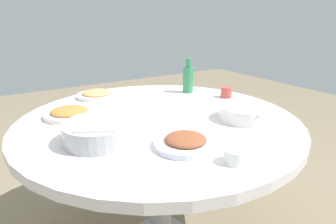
{
  "coord_description": "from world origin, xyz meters",
  "views": [
    {
      "loc": [
        0.68,
        1.17,
        1.24
      ],
      "look_at": [
        0.0,
        0.09,
        0.81
      ],
      "focal_mm": 30.8,
      "sensor_mm": 36.0,
      "label": 1
    }
  ],
  "objects_px": {
    "tea_cup_near": "(226,92)",
    "dish_shrimp": "(97,94)",
    "rice_bowl": "(99,131)",
    "tea_cup_far": "(235,156)",
    "green_bottle": "(188,79)",
    "dish_stirfry": "(186,142)",
    "round_dining_table": "(159,133)",
    "dish_tofu_braise": "(69,113)",
    "soup_bowl": "(244,113)"
  },
  "relations": [
    {
      "from": "round_dining_table",
      "to": "green_bottle",
      "type": "xyz_separation_m",
      "value": [
        -0.41,
        -0.32,
        0.17
      ]
    },
    {
      "from": "dish_stirfry",
      "to": "tea_cup_far",
      "type": "xyz_separation_m",
      "value": [
        -0.07,
        0.2,
        0.01
      ]
    },
    {
      "from": "round_dining_table",
      "to": "dish_tofu_braise",
      "type": "relative_size",
      "value": 5.6
    },
    {
      "from": "dish_stirfry",
      "to": "green_bottle",
      "type": "distance_m",
      "value": 0.83
    },
    {
      "from": "soup_bowl",
      "to": "dish_stirfry",
      "type": "relative_size",
      "value": 1.03
    },
    {
      "from": "round_dining_table",
      "to": "dish_tofu_braise",
      "type": "bearing_deg",
      "value": -33.56
    },
    {
      "from": "dish_tofu_braise",
      "to": "dish_shrimp",
      "type": "bearing_deg",
      "value": -130.61
    },
    {
      "from": "dish_shrimp",
      "to": "tea_cup_far",
      "type": "distance_m",
      "value": 1.07
    },
    {
      "from": "round_dining_table",
      "to": "tea_cup_near",
      "type": "height_order",
      "value": "tea_cup_near"
    },
    {
      "from": "rice_bowl",
      "to": "dish_tofu_braise",
      "type": "xyz_separation_m",
      "value": [
        0.03,
        -0.37,
        -0.02
      ]
    },
    {
      "from": "tea_cup_near",
      "to": "dish_stirfry",
      "type": "bearing_deg",
      "value": 35.38
    },
    {
      "from": "green_bottle",
      "to": "dish_stirfry",
      "type": "bearing_deg",
      "value": 53.58
    },
    {
      "from": "soup_bowl",
      "to": "green_bottle",
      "type": "distance_m",
      "value": 0.57
    },
    {
      "from": "rice_bowl",
      "to": "dish_stirfry",
      "type": "bearing_deg",
      "value": 139.4
    },
    {
      "from": "dish_tofu_braise",
      "to": "dish_stirfry",
      "type": "relative_size",
      "value": 0.99
    },
    {
      "from": "round_dining_table",
      "to": "dish_stirfry",
      "type": "distance_m",
      "value": 0.37
    },
    {
      "from": "dish_shrimp",
      "to": "green_bottle",
      "type": "relative_size",
      "value": 1.09
    },
    {
      "from": "soup_bowl",
      "to": "dish_tofu_braise",
      "type": "relative_size",
      "value": 1.04
    },
    {
      "from": "dish_stirfry",
      "to": "tea_cup_far",
      "type": "relative_size",
      "value": 3.12
    },
    {
      "from": "dish_stirfry",
      "to": "tea_cup_near",
      "type": "bearing_deg",
      "value": -144.62
    },
    {
      "from": "dish_shrimp",
      "to": "tea_cup_near",
      "type": "relative_size",
      "value": 3.54
    },
    {
      "from": "round_dining_table",
      "to": "green_bottle",
      "type": "bearing_deg",
      "value": -141.91
    },
    {
      "from": "soup_bowl",
      "to": "tea_cup_far",
      "type": "distance_m",
      "value": 0.46
    },
    {
      "from": "dish_shrimp",
      "to": "green_bottle",
      "type": "xyz_separation_m",
      "value": [
        -0.55,
        0.2,
        0.07
      ]
    },
    {
      "from": "rice_bowl",
      "to": "soup_bowl",
      "type": "height_order",
      "value": "rice_bowl"
    },
    {
      "from": "rice_bowl",
      "to": "dish_stirfry",
      "type": "relative_size",
      "value": 1.17
    },
    {
      "from": "dish_tofu_braise",
      "to": "rice_bowl",
      "type": "bearing_deg",
      "value": 94.54
    },
    {
      "from": "dish_shrimp",
      "to": "tea_cup_far",
      "type": "relative_size",
      "value": 3.04
    },
    {
      "from": "round_dining_table",
      "to": "dish_stirfry",
      "type": "bearing_deg",
      "value": 76.8
    },
    {
      "from": "round_dining_table",
      "to": "tea_cup_near",
      "type": "bearing_deg",
      "value": -169.97
    },
    {
      "from": "green_bottle",
      "to": "soup_bowl",
      "type": "bearing_deg",
      "value": 82.58
    },
    {
      "from": "rice_bowl",
      "to": "dish_tofu_braise",
      "type": "distance_m",
      "value": 0.37
    },
    {
      "from": "dish_stirfry",
      "to": "tea_cup_far",
      "type": "distance_m",
      "value": 0.21
    },
    {
      "from": "green_bottle",
      "to": "dish_shrimp",
      "type": "bearing_deg",
      "value": -20.24
    },
    {
      "from": "tea_cup_far",
      "to": "round_dining_table",
      "type": "bearing_deg",
      "value": -91.02
    },
    {
      "from": "round_dining_table",
      "to": "soup_bowl",
      "type": "xyz_separation_m",
      "value": [
        -0.34,
        0.24,
        0.12
      ]
    },
    {
      "from": "dish_tofu_braise",
      "to": "tea_cup_near",
      "type": "distance_m",
      "value": 0.93
    },
    {
      "from": "rice_bowl",
      "to": "round_dining_table",
      "type": "bearing_deg",
      "value": -161.31
    },
    {
      "from": "tea_cup_near",
      "to": "tea_cup_far",
      "type": "relative_size",
      "value": 0.86
    },
    {
      "from": "soup_bowl",
      "to": "green_bottle",
      "type": "xyz_separation_m",
      "value": [
        -0.07,
        -0.57,
        0.06
      ]
    },
    {
      "from": "tea_cup_near",
      "to": "dish_shrimp",
      "type": "bearing_deg",
      "value": -32.41
    },
    {
      "from": "dish_shrimp",
      "to": "soup_bowl",
      "type": "bearing_deg",
      "value": 121.78
    },
    {
      "from": "dish_shrimp",
      "to": "dish_tofu_braise",
      "type": "xyz_separation_m",
      "value": [
        0.24,
        0.28,
        0.0
      ]
    },
    {
      "from": "green_bottle",
      "to": "tea_cup_near",
      "type": "height_order",
      "value": "green_bottle"
    },
    {
      "from": "dish_stirfry",
      "to": "green_bottle",
      "type": "xyz_separation_m",
      "value": [
        -0.49,
        -0.67,
        0.07
      ]
    },
    {
      "from": "rice_bowl",
      "to": "tea_cup_far",
      "type": "bearing_deg",
      "value": 128.43
    },
    {
      "from": "rice_bowl",
      "to": "tea_cup_far",
      "type": "distance_m",
      "value": 0.54
    },
    {
      "from": "rice_bowl",
      "to": "dish_stirfry",
      "type": "height_order",
      "value": "rice_bowl"
    },
    {
      "from": "round_dining_table",
      "to": "tea_cup_near",
      "type": "distance_m",
      "value": 0.56
    },
    {
      "from": "soup_bowl",
      "to": "dish_stirfry",
      "type": "distance_m",
      "value": 0.43
    }
  ]
}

